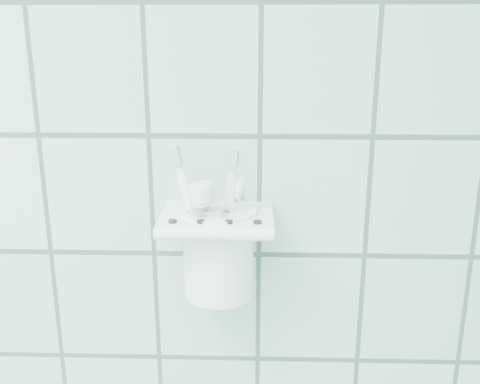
% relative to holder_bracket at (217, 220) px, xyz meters
% --- Properties ---
extents(holder_bracket, '(0.14, 0.11, 0.04)m').
position_rel_holder_bracket_xyz_m(holder_bracket, '(0.00, 0.00, 0.00)').
color(holder_bracket, white).
rests_on(holder_bracket, wall_back).
extents(cup, '(0.10, 0.10, 0.12)m').
position_rel_holder_bracket_xyz_m(cup, '(0.00, 0.00, -0.04)').
color(cup, white).
rests_on(cup, holder_bracket).
extents(toothbrush_pink, '(0.05, 0.03, 0.20)m').
position_rel_holder_bracket_xyz_m(toothbrush_pink, '(-0.00, -0.02, 0.00)').
color(toothbrush_pink, white).
rests_on(toothbrush_pink, cup).
extents(toothbrush_blue, '(0.06, 0.07, 0.20)m').
position_rel_holder_bracket_xyz_m(toothbrush_blue, '(-0.01, 0.00, 0.01)').
color(toothbrush_blue, white).
rests_on(toothbrush_blue, cup).
extents(toothbrush_orange, '(0.03, 0.03, 0.19)m').
position_rel_holder_bracket_xyz_m(toothbrush_orange, '(0.00, 0.01, 0.00)').
color(toothbrush_orange, white).
rests_on(toothbrush_orange, cup).
extents(toothpaste_tube, '(0.06, 0.03, 0.16)m').
position_rel_holder_bracket_xyz_m(toothpaste_tube, '(0.00, -0.02, -0.01)').
color(toothpaste_tube, silver).
rests_on(toothpaste_tube, cup).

